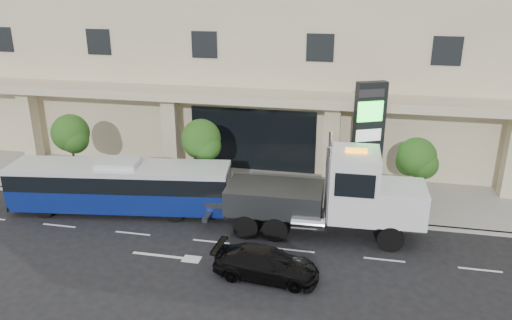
{
  "coord_description": "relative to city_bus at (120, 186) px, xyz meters",
  "views": [
    {
      "loc": [
        6.36,
        -21.55,
        11.71
      ],
      "look_at": [
        1.44,
        2.0,
        2.99
      ],
      "focal_mm": 35.0,
      "sensor_mm": 36.0,
      "label": 1
    }
  ],
  "objects": [
    {
      "name": "sidewalk",
      "position": [
        5.6,
        4.27,
        -1.41
      ],
      "size": [
        120.0,
        6.0,
        0.15
      ],
      "primitive_type": "cube",
      "color": "gray",
      "rests_on": "ground"
    },
    {
      "name": "curb",
      "position": [
        5.6,
        1.27,
        -1.41
      ],
      "size": [
        120.0,
        0.3,
        0.15
      ],
      "primitive_type": "cube",
      "color": "gray",
      "rests_on": "ground"
    },
    {
      "name": "tree_left",
      "position": [
        -4.37,
        2.86,
        1.63
      ],
      "size": [
        2.27,
        2.2,
        4.22
      ],
      "color": "#422B19",
      "rests_on": "sidewalk"
    },
    {
      "name": "signage_pylon",
      "position": [
        12.65,
        4.29,
        1.98
      ],
      "size": [
        1.71,
        1.21,
        6.54
      ],
      "rotation": [
        0.0,
        0.0,
        0.43
      ],
      "color": "black",
      "rests_on": "sidewalk"
    },
    {
      "name": "ground",
      "position": [
        5.6,
        -0.73,
        -1.49
      ],
      "size": [
        120.0,
        120.0,
        0.0
      ],
      "primitive_type": "plane",
      "color": "black",
      "rests_on": "ground"
    },
    {
      "name": "tow_truck",
      "position": [
        11.11,
        -0.25,
        0.51
      ],
      "size": [
        10.64,
        2.88,
        4.84
      ],
      "rotation": [
        0.0,
        0.0,
        0.03
      ],
      "color": "#2D3033",
      "rests_on": "ground"
    },
    {
      "name": "tree_right",
      "position": [
        15.13,
        2.86,
        1.55
      ],
      "size": [
        2.1,
        2.0,
        4.04
      ],
      "color": "#422B19",
      "rests_on": "sidewalk"
    },
    {
      "name": "city_bus",
      "position": [
        0.0,
        0.0,
        0.0
      ],
      "size": [
        11.75,
        4.0,
        2.92
      ],
      "rotation": [
        0.0,
        0.0,
        0.14
      ],
      "color": "black",
      "rests_on": "ground"
    },
    {
      "name": "convention_center",
      "position": [
        5.6,
        14.69,
        8.49
      ],
      "size": [
        60.0,
        17.6,
        20.0
      ],
      "color": "tan",
      "rests_on": "ground"
    },
    {
      "name": "black_sedan",
      "position": [
        8.71,
        -4.63,
        -0.84
      ],
      "size": [
        4.54,
        2.12,
        1.28
      ],
      "primitive_type": "imported",
      "rotation": [
        0.0,
        0.0,
        1.5
      ],
      "color": "black",
      "rests_on": "ground"
    },
    {
      "name": "tree_mid",
      "position": [
        3.63,
        2.86,
        1.77
      ],
      "size": [
        2.28,
        2.2,
        4.38
      ],
      "color": "#422B19",
      "rests_on": "sidewalk"
    }
  ]
}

